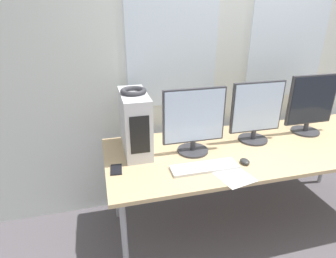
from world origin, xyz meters
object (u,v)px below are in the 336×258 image
Objects in this scene: monitor_right_near at (256,112)px; monitor_main at (194,121)px; keyboard at (205,167)px; headphones at (133,91)px; mouse at (245,161)px; monitor_right_far at (311,104)px; cell_phone at (116,170)px; pc_tower at (135,123)px.

monitor_main is at bearing -173.62° from monitor_right_near.
headphones is at bearing 136.75° from keyboard.
monitor_right_far is at bearing 24.35° from mouse.
mouse is at bearing -1.37° from keyboard.
headphones is 0.57m from cell_phone.
headphones reaches higher than pc_tower.
monitor_main is 1.10m from monitor_right_far.
pc_tower is 0.61m from keyboard.
mouse is at bearing -41.44° from monitor_main.
cell_phone is (-1.16, -0.19, -0.25)m from monitor_right_near.
monitor_right_near is at bearing -4.17° from pc_tower.
headphones is at bearing 162.33° from monitor_main.
cell_phone is (-0.18, -0.26, -0.47)m from headphones.
monitor_right_far reaches higher than cell_phone.
cell_phone is at bearing -124.27° from headphones.
monitor_main reaches higher than cell_phone.
monitor_right_near reaches higher than mouse.
monitor_right_near reaches higher than keyboard.
keyboard is 3.40× the size of cell_phone.
keyboard is (-1.10, -0.35, -0.25)m from monitor_right_far.
pc_tower is 0.91× the size of monitor_main.
cell_phone is (-0.60, 0.13, -0.01)m from keyboard.
monitor_right_far reaches higher than monitor_main.
monitor_right_far is 1.09× the size of keyboard.
pc_tower is 0.25m from headphones.
pc_tower is at bearing -90.00° from headphones.
pc_tower is at bearing 162.44° from monitor_main.
monitor_right_far reaches higher than pc_tower.
keyboard is (-0.00, -0.26, -0.24)m from monitor_main.
monitor_right_far reaches higher than keyboard.
pc_tower is at bearing 136.81° from keyboard.
cell_phone is (-0.60, -0.13, -0.25)m from monitor_main.
cell_phone is at bearing -170.64° from monitor_right_near.
monitor_main is at bearing -17.67° from headphones.
mouse is (-0.25, -0.33, -0.24)m from monitor_right_near.
mouse is (-0.79, -0.36, -0.24)m from monitor_right_far.
keyboard is 0.61m from cell_phone.
monitor_right_near is 5.99× the size of mouse.
monitor_right_far is 0.90m from mouse.
monitor_right_far is (1.09, 0.09, 0.01)m from monitor_main.
monitor_main is (0.42, -0.13, -0.22)m from headphones.
monitor_main is (0.42, -0.13, 0.02)m from pc_tower.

